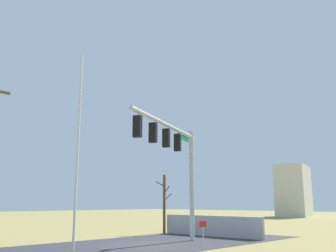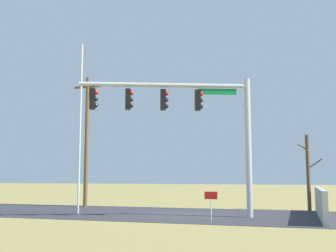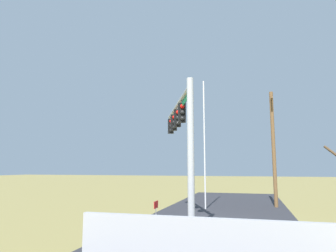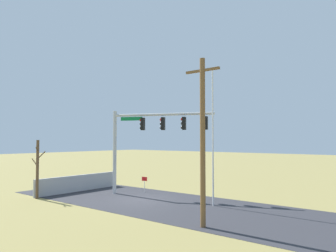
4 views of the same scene
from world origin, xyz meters
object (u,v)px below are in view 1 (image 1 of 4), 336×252
object	(u,v)px
open_sign	(203,227)
signal_mast	(176,154)
bare_tree	(164,203)
distant_building	(294,191)
flagpole	(78,150)

from	to	relation	value
open_sign	signal_mast	bearing A→B (deg)	138.54
bare_tree	distant_building	xyz separation A→B (m)	(37.90, 8.16, 1.83)
open_sign	distant_building	xyz separation A→B (m)	(42.00, 14.99, 3.07)
signal_mast	open_sign	distance (m)	4.08
bare_tree	open_sign	distance (m)	8.06
flagpole	distant_building	bearing A→B (deg)	15.70
open_sign	distant_building	bearing A→B (deg)	19.64
distant_building	open_sign	bearing A→B (deg)	-176.23
signal_mast	flagpole	xyz separation A→B (m)	(-5.96, 0.26, -0.35)
signal_mast	distant_building	bearing A→B (deg)	18.06
signal_mast	bare_tree	world-z (taller)	signal_mast
open_sign	distant_building	size ratio (longest dim) A/B	0.13
signal_mast	distant_building	world-z (taller)	distant_building
flagpole	open_sign	bearing A→B (deg)	-9.71
flagpole	open_sign	distance (m)	7.93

